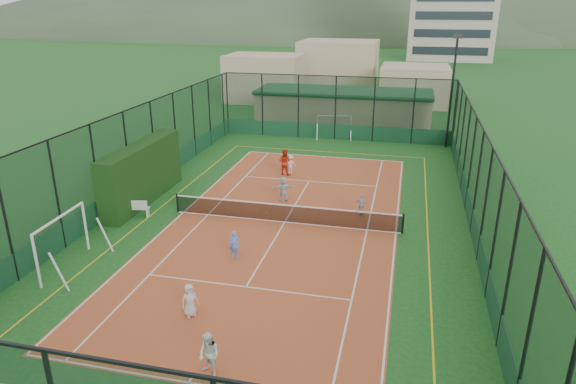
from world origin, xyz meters
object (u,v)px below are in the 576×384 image
(clubhouse, at_px, (343,108))
(child_near_left, at_px, (190,300))
(coach, at_px, (285,162))
(child_near_right, at_px, (209,355))
(child_far_left, at_px, (290,164))
(child_far_back, at_px, (284,189))
(white_bench, at_px, (133,207))
(floodlight_ne, at_px, (452,93))
(child_far_right, at_px, (361,205))
(futsal_goal_far, at_px, (334,127))
(futsal_goal_near, at_px, (63,243))
(child_near_mid, at_px, (234,245))

(clubhouse, relative_size, child_near_left, 12.27)
(coach, bearing_deg, child_near_right, 109.37)
(child_near_left, bearing_deg, child_far_left, 47.45)
(coach, bearing_deg, child_far_back, 115.43)
(child_near_left, height_order, coach, coach)
(child_far_back, distance_m, coach, 4.62)
(clubhouse, relative_size, white_bench, 8.90)
(floodlight_ne, xyz_separation_m, child_near_left, (-9.92, -25.28, -3.50))
(white_bench, bearing_deg, child_far_right, 2.87)
(futsal_goal_far, distance_m, child_far_right, 16.11)
(child_near_left, xyz_separation_m, coach, (-0.47, 16.00, 0.23))
(child_far_left, distance_m, child_far_back, 4.77)
(child_far_right, bearing_deg, futsal_goal_near, 48.82)
(child_near_mid, height_order, coach, coach)
(floodlight_ne, bearing_deg, child_near_left, -111.42)
(child_near_mid, bearing_deg, child_near_left, -99.10)
(clubhouse, relative_size, child_far_left, 11.79)
(child_far_right, bearing_deg, child_near_mid, 63.41)
(clubhouse, distance_m, futsal_goal_far, 4.62)
(futsal_goal_far, height_order, coach, futsal_goal_far)
(futsal_goal_near, xyz_separation_m, child_far_left, (6.32, 14.11, -0.47))
(clubhouse, distance_m, child_near_mid, 26.21)
(futsal_goal_far, bearing_deg, child_far_back, -102.05)
(child_near_mid, bearing_deg, clubhouse, 79.52)
(floodlight_ne, xyz_separation_m, clubhouse, (-8.60, 5.40, -2.55))
(clubhouse, bearing_deg, child_far_right, -79.78)
(clubhouse, bearing_deg, child_near_right, -89.17)
(clubhouse, xyz_separation_m, child_near_left, (-1.32, -30.68, -0.95))
(floodlight_ne, height_order, child_far_back, floodlight_ne)
(child_far_left, relative_size, coach, 0.76)
(white_bench, relative_size, futsal_goal_far, 0.62)
(coach, bearing_deg, child_far_left, -131.97)
(futsal_goal_near, height_order, futsal_goal_far, futsal_goal_near)
(child_near_left, bearing_deg, floodlight_ne, 25.44)
(futsal_goal_near, relative_size, child_far_back, 2.44)
(floodlight_ne, relative_size, child_near_right, 5.79)
(child_near_mid, height_order, child_far_left, child_far_left)
(child_far_left, bearing_deg, child_far_back, 66.33)
(child_far_back, bearing_deg, child_far_right, 142.25)
(floodlight_ne, bearing_deg, clubhouse, 147.88)
(clubhouse, xyz_separation_m, white_bench, (-7.80, -23.01, -1.09))
(child_near_left, relative_size, coach, 0.73)
(clubhouse, relative_size, coach, 8.98)
(clubhouse, height_order, child_near_mid, clubhouse)
(white_bench, bearing_deg, floodlight_ne, 36.24)
(futsal_goal_far, height_order, child_far_right, futsal_goal_far)
(futsal_goal_near, bearing_deg, floodlight_ne, -37.49)
(floodlight_ne, xyz_separation_m, coach, (-10.38, -9.28, -3.27))
(futsal_goal_far, bearing_deg, child_far_right, -86.08)
(white_bench, bearing_deg, coach, 43.36)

